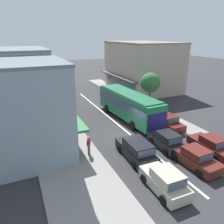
{
  "coord_description": "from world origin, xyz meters",
  "views": [
    {
      "loc": [
        -9.98,
        -17.49,
        9.64
      ],
      "look_at": [
        -0.26,
        4.08,
        1.2
      ],
      "focal_mm": 35.0,
      "sensor_mm": 36.0,
      "label": 1
    }
  ],
  "objects_px": {
    "city_bus": "(129,104)",
    "hatchback_adjacent_lane_trail": "(165,181)",
    "hatchback_behind_bus_mid": "(166,141)",
    "parked_sedan_kerb_front": "(212,145)",
    "parked_sedan_kerb_second": "(167,122)",
    "pedestrian_browsing_midblock": "(89,144)",
    "street_tree_right": "(150,83)",
    "wagon_adjacent_lane_lead": "(136,150)",
    "pedestrian_far_walker": "(76,120)",
    "traffic_light_downstreet": "(52,77)",
    "pedestrian_with_handbag_near": "(64,103)",
    "sedan_queue_gap_filler": "(195,158)"
  },
  "relations": [
    {
      "from": "street_tree_right",
      "to": "pedestrian_with_handbag_near",
      "type": "xyz_separation_m",
      "value": [
        -10.74,
        3.97,
        -2.55
      ]
    },
    {
      "from": "wagon_adjacent_lane_lead",
      "to": "pedestrian_with_handbag_near",
      "type": "bearing_deg",
      "value": 101.08
    },
    {
      "from": "hatchback_behind_bus_mid",
      "to": "pedestrian_browsing_midblock",
      "type": "xyz_separation_m",
      "value": [
        -6.71,
        1.62,
        0.36
      ]
    },
    {
      "from": "traffic_light_downstreet",
      "to": "street_tree_right",
      "type": "bearing_deg",
      "value": -53.38
    },
    {
      "from": "parked_sedan_kerb_second",
      "to": "traffic_light_downstreet",
      "type": "height_order",
      "value": "traffic_light_downstreet"
    },
    {
      "from": "hatchback_behind_bus_mid",
      "to": "wagon_adjacent_lane_lead",
      "type": "bearing_deg",
      "value": -174.25
    },
    {
      "from": "wagon_adjacent_lane_lead",
      "to": "parked_sedan_kerb_front",
      "type": "distance_m",
      "value": 6.62
    },
    {
      "from": "city_bus",
      "to": "street_tree_right",
      "type": "relative_size",
      "value": 2.22
    },
    {
      "from": "wagon_adjacent_lane_lead",
      "to": "hatchback_behind_bus_mid",
      "type": "bearing_deg",
      "value": 5.75
    },
    {
      "from": "wagon_adjacent_lane_lead",
      "to": "street_tree_right",
      "type": "relative_size",
      "value": 0.92
    },
    {
      "from": "parked_sedan_kerb_front",
      "to": "pedestrian_with_handbag_near",
      "type": "bearing_deg",
      "value": 119.53
    },
    {
      "from": "city_bus",
      "to": "hatchback_adjacent_lane_trail",
      "type": "height_order",
      "value": "city_bus"
    },
    {
      "from": "wagon_adjacent_lane_lead",
      "to": "traffic_light_downstreet",
      "type": "height_order",
      "value": "traffic_light_downstreet"
    },
    {
      "from": "hatchback_adjacent_lane_trail",
      "to": "sedan_queue_gap_filler",
      "type": "bearing_deg",
      "value": 20.0
    },
    {
      "from": "parked_sedan_kerb_front",
      "to": "sedan_queue_gap_filler",
      "type": "bearing_deg",
      "value": -161.77
    },
    {
      "from": "parked_sedan_kerb_second",
      "to": "wagon_adjacent_lane_lead",
      "type": "bearing_deg",
      "value": -147.26
    },
    {
      "from": "sedan_queue_gap_filler",
      "to": "parked_sedan_kerb_front",
      "type": "xyz_separation_m",
      "value": [
        2.77,
        0.91,
        0.0
      ]
    },
    {
      "from": "hatchback_adjacent_lane_trail",
      "to": "city_bus",
      "type": "bearing_deg",
      "value": 72.19
    },
    {
      "from": "city_bus",
      "to": "pedestrian_with_handbag_near",
      "type": "relative_size",
      "value": 6.73
    },
    {
      "from": "city_bus",
      "to": "parked_sedan_kerb_second",
      "type": "height_order",
      "value": "city_bus"
    },
    {
      "from": "street_tree_right",
      "to": "pedestrian_with_handbag_near",
      "type": "bearing_deg",
      "value": 159.7
    },
    {
      "from": "hatchback_adjacent_lane_trail",
      "to": "pedestrian_with_handbag_near",
      "type": "distance_m",
      "value": 18.6
    },
    {
      "from": "wagon_adjacent_lane_lead",
      "to": "pedestrian_far_walker",
      "type": "bearing_deg",
      "value": 111.34
    },
    {
      "from": "parked_sedan_kerb_second",
      "to": "pedestrian_with_handbag_near",
      "type": "xyz_separation_m",
      "value": [
        -8.97,
        10.24,
        0.4
      ]
    },
    {
      "from": "traffic_light_downstreet",
      "to": "hatchback_adjacent_lane_trail",
      "type": "bearing_deg",
      "value": -85.76
    },
    {
      "from": "parked_sedan_kerb_second",
      "to": "pedestrian_browsing_midblock",
      "type": "height_order",
      "value": "pedestrian_browsing_midblock"
    },
    {
      "from": "hatchback_behind_bus_mid",
      "to": "wagon_adjacent_lane_lead",
      "type": "xyz_separation_m",
      "value": [
        -3.28,
        -0.33,
        0.04
      ]
    },
    {
      "from": "pedestrian_with_handbag_near",
      "to": "traffic_light_downstreet",
      "type": "bearing_deg",
      "value": 88.17
    },
    {
      "from": "hatchback_behind_bus_mid",
      "to": "pedestrian_far_walker",
      "type": "height_order",
      "value": "pedestrian_far_walker"
    },
    {
      "from": "wagon_adjacent_lane_lead",
      "to": "street_tree_right",
      "type": "distance_m",
      "value": 13.28
    },
    {
      "from": "pedestrian_browsing_midblock",
      "to": "street_tree_right",
      "type": "bearing_deg",
      "value": 36.05
    },
    {
      "from": "city_bus",
      "to": "pedestrian_with_handbag_near",
      "type": "distance_m",
      "value": 8.88
    },
    {
      "from": "hatchback_adjacent_lane_trail",
      "to": "pedestrian_far_walker",
      "type": "height_order",
      "value": "pedestrian_far_walker"
    },
    {
      "from": "hatchback_behind_bus_mid",
      "to": "parked_sedan_kerb_front",
      "type": "distance_m",
      "value": 3.78
    },
    {
      "from": "sedan_queue_gap_filler",
      "to": "hatchback_adjacent_lane_trail",
      "type": "distance_m",
      "value": 4.17
    },
    {
      "from": "pedestrian_with_handbag_near",
      "to": "city_bus",
      "type": "bearing_deg",
      "value": -43.67
    },
    {
      "from": "street_tree_right",
      "to": "pedestrian_browsing_midblock",
      "type": "height_order",
      "value": "street_tree_right"
    },
    {
      "from": "hatchback_behind_bus_mid",
      "to": "wagon_adjacent_lane_lead",
      "type": "relative_size",
      "value": 0.82
    },
    {
      "from": "hatchback_adjacent_lane_trail",
      "to": "hatchback_behind_bus_mid",
      "type": "bearing_deg",
      "value": 51.51
    },
    {
      "from": "pedestrian_with_handbag_near",
      "to": "pedestrian_far_walker",
      "type": "height_order",
      "value": "same"
    },
    {
      "from": "sedan_queue_gap_filler",
      "to": "wagon_adjacent_lane_lead",
      "type": "xyz_separation_m",
      "value": [
        -3.57,
        2.8,
        0.08
      ]
    },
    {
      "from": "parked_sedan_kerb_second",
      "to": "parked_sedan_kerb_front",
      "type": "bearing_deg",
      "value": -88.48
    },
    {
      "from": "hatchback_behind_bus_mid",
      "to": "parked_sedan_kerb_front",
      "type": "xyz_separation_m",
      "value": [
        3.06,
        -2.22,
        -0.05
      ]
    },
    {
      "from": "city_bus",
      "to": "pedestrian_browsing_midblock",
      "type": "bearing_deg",
      "value": -138.84
    },
    {
      "from": "traffic_light_downstreet",
      "to": "pedestrian_browsing_midblock",
      "type": "relative_size",
      "value": 2.58
    },
    {
      "from": "street_tree_right",
      "to": "pedestrian_with_handbag_near",
      "type": "distance_m",
      "value": 11.74
    },
    {
      "from": "pedestrian_with_handbag_near",
      "to": "wagon_adjacent_lane_lead",
      "type": "bearing_deg",
      "value": -78.92
    },
    {
      "from": "wagon_adjacent_lane_lead",
      "to": "pedestrian_with_handbag_near",
      "type": "relative_size",
      "value": 2.79
    },
    {
      "from": "parked_sedan_kerb_second",
      "to": "pedestrian_far_walker",
      "type": "relative_size",
      "value": 2.59
    },
    {
      "from": "wagon_adjacent_lane_lead",
      "to": "sedan_queue_gap_filler",
      "type": "bearing_deg",
      "value": -38.1
    }
  ]
}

